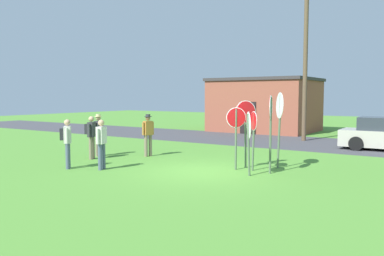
{
  "coord_description": "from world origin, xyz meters",
  "views": [
    {
      "loc": [
        7.0,
        -11.07,
        2.5
      ],
      "look_at": [
        -1.19,
        1.26,
        1.3
      ],
      "focal_mm": 37.52,
      "sensor_mm": 36.0,
      "label": 1
    }
  ],
  "objects_px": {
    "stop_sign_center_cluster": "(271,120)",
    "person_near_signs": "(67,140)",
    "person_holding_notes": "(101,142)",
    "person_on_left": "(148,132)",
    "stop_sign_leaning_right": "(249,132)",
    "stop_sign_far_back": "(280,116)",
    "utility_pole": "(305,60)",
    "stop_sign_rear_left": "(253,131)",
    "stop_sign_tallest": "(246,122)",
    "stop_sign_leaning_left": "(236,128)",
    "person_in_teal": "(91,134)",
    "person_with_sunhat": "(99,132)"
  },
  "relations": [
    {
      "from": "stop_sign_center_cluster",
      "to": "person_near_signs",
      "type": "distance_m",
      "value": 6.87
    },
    {
      "from": "person_holding_notes",
      "to": "person_on_left",
      "type": "bearing_deg",
      "value": 101.3
    },
    {
      "from": "stop_sign_center_cluster",
      "to": "stop_sign_leaning_right",
      "type": "bearing_deg",
      "value": -120.23
    },
    {
      "from": "stop_sign_leaning_right",
      "to": "stop_sign_far_back",
      "type": "bearing_deg",
      "value": 80.15
    },
    {
      "from": "utility_pole",
      "to": "stop_sign_rear_left",
      "type": "height_order",
      "value": "utility_pole"
    },
    {
      "from": "person_near_signs",
      "to": "stop_sign_leaning_right",
      "type": "bearing_deg",
      "value": 22.1
    },
    {
      "from": "stop_sign_center_cluster",
      "to": "person_holding_notes",
      "type": "height_order",
      "value": "stop_sign_center_cluster"
    },
    {
      "from": "stop_sign_far_back",
      "to": "stop_sign_leaning_right",
      "type": "distance_m",
      "value": 1.84
    },
    {
      "from": "stop_sign_tallest",
      "to": "person_on_left",
      "type": "height_order",
      "value": "stop_sign_tallest"
    },
    {
      "from": "stop_sign_tallest",
      "to": "utility_pole",
      "type": "bearing_deg",
      "value": 96.0
    },
    {
      "from": "stop_sign_far_back",
      "to": "stop_sign_leaning_left",
      "type": "xyz_separation_m",
      "value": [
        -1.11,
        -1.06,
        -0.4
      ]
    },
    {
      "from": "stop_sign_far_back",
      "to": "stop_sign_rear_left",
      "type": "relative_size",
      "value": 1.32
    },
    {
      "from": "stop_sign_center_cluster",
      "to": "stop_sign_rear_left",
      "type": "xyz_separation_m",
      "value": [
        -0.67,
        0.17,
        -0.39
      ]
    },
    {
      "from": "person_in_teal",
      "to": "person_on_left",
      "type": "distance_m",
      "value": 2.27
    },
    {
      "from": "utility_pole",
      "to": "stop_sign_center_cluster",
      "type": "relative_size",
      "value": 3.41
    },
    {
      "from": "stop_sign_rear_left",
      "to": "person_holding_notes",
      "type": "xyz_separation_m",
      "value": [
        -4.34,
        -2.66,
        -0.38
      ]
    },
    {
      "from": "stop_sign_far_back",
      "to": "stop_sign_leaning_right",
      "type": "xyz_separation_m",
      "value": [
        -0.31,
        -1.76,
        -0.45
      ]
    },
    {
      "from": "person_in_teal",
      "to": "person_holding_notes",
      "type": "bearing_deg",
      "value": -34.29
    },
    {
      "from": "stop_sign_center_cluster",
      "to": "person_with_sunhat",
      "type": "height_order",
      "value": "stop_sign_center_cluster"
    },
    {
      "from": "utility_pole",
      "to": "person_near_signs",
      "type": "xyz_separation_m",
      "value": [
        -3.99,
        -12.92,
        -3.48
      ]
    },
    {
      "from": "person_in_teal",
      "to": "person_with_sunhat",
      "type": "bearing_deg",
      "value": 115.29
    },
    {
      "from": "stop_sign_tallest",
      "to": "person_with_sunhat",
      "type": "distance_m",
      "value": 6.32
    },
    {
      "from": "stop_sign_tallest",
      "to": "person_with_sunhat",
      "type": "relative_size",
      "value": 1.34
    },
    {
      "from": "stop_sign_leaning_right",
      "to": "person_near_signs",
      "type": "relative_size",
      "value": 1.19
    },
    {
      "from": "stop_sign_rear_left",
      "to": "person_with_sunhat",
      "type": "xyz_separation_m",
      "value": [
        -6.69,
        -0.58,
        -0.34
      ]
    },
    {
      "from": "person_on_left",
      "to": "stop_sign_rear_left",
      "type": "bearing_deg",
      "value": -5.88
    },
    {
      "from": "stop_sign_far_back",
      "to": "person_on_left",
      "type": "bearing_deg",
      "value": -176.19
    },
    {
      "from": "person_holding_notes",
      "to": "person_near_signs",
      "type": "xyz_separation_m",
      "value": [
        -1.11,
        -0.53,
        0.03
      ]
    },
    {
      "from": "stop_sign_leaning_right",
      "to": "person_holding_notes",
      "type": "height_order",
      "value": "stop_sign_leaning_right"
    },
    {
      "from": "person_holding_notes",
      "to": "stop_sign_leaning_right",
      "type": "bearing_deg",
      "value": 21.22
    },
    {
      "from": "stop_sign_tallest",
      "to": "stop_sign_center_cluster",
      "type": "relative_size",
      "value": 0.93
    },
    {
      "from": "stop_sign_far_back",
      "to": "stop_sign_tallest",
      "type": "bearing_deg",
      "value": -154.53
    },
    {
      "from": "utility_pole",
      "to": "person_near_signs",
      "type": "distance_m",
      "value": 13.97
    },
    {
      "from": "stop_sign_leaning_left",
      "to": "person_near_signs",
      "type": "height_order",
      "value": "stop_sign_leaning_left"
    },
    {
      "from": "utility_pole",
      "to": "stop_sign_far_back",
      "type": "distance_m",
      "value": 9.45
    },
    {
      "from": "stop_sign_far_back",
      "to": "stop_sign_leaning_left",
      "type": "distance_m",
      "value": 1.59
    },
    {
      "from": "person_on_left",
      "to": "person_near_signs",
      "type": "relative_size",
      "value": 1.03
    },
    {
      "from": "stop_sign_far_back",
      "to": "person_holding_notes",
      "type": "xyz_separation_m",
      "value": [
        -4.9,
        -3.55,
        -0.87
      ]
    },
    {
      "from": "person_near_signs",
      "to": "person_with_sunhat",
      "type": "bearing_deg",
      "value": 115.4
    },
    {
      "from": "person_holding_notes",
      "to": "person_with_sunhat",
      "type": "distance_m",
      "value": 3.14
    },
    {
      "from": "stop_sign_tallest",
      "to": "person_with_sunhat",
      "type": "height_order",
      "value": "stop_sign_tallest"
    },
    {
      "from": "person_holding_notes",
      "to": "person_with_sunhat",
      "type": "relative_size",
      "value": 0.97
    },
    {
      "from": "person_with_sunhat",
      "to": "person_near_signs",
      "type": "distance_m",
      "value": 2.9
    },
    {
      "from": "utility_pole",
      "to": "stop_sign_leaning_right",
      "type": "xyz_separation_m",
      "value": [
        1.71,
        -10.61,
        -3.09
      ]
    },
    {
      "from": "utility_pole",
      "to": "stop_sign_center_cluster",
      "type": "height_order",
      "value": "utility_pole"
    },
    {
      "from": "person_holding_notes",
      "to": "stop_sign_center_cluster",
      "type": "bearing_deg",
      "value": 26.5
    },
    {
      "from": "stop_sign_rear_left",
      "to": "person_in_teal",
      "type": "xyz_separation_m",
      "value": [
        -6.36,
        -1.29,
        -0.35
      ]
    },
    {
      "from": "stop_sign_leaning_right",
      "to": "stop_sign_leaning_left",
      "type": "distance_m",
      "value": 1.07
    },
    {
      "from": "utility_pole",
      "to": "stop_sign_leaning_left",
      "type": "distance_m",
      "value": 10.4
    },
    {
      "from": "stop_sign_leaning_left",
      "to": "person_in_teal",
      "type": "bearing_deg",
      "value": -169.15
    }
  ]
}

